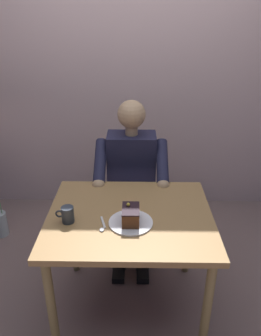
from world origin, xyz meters
The scene contains 9 objects.
ground_plane centered at (0.00, 0.00, 0.00)m, with size 14.00×14.00×0.00m, color gray.
cafe_rear_panel centered at (0.00, -1.41, 1.50)m, with size 6.40×0.12×3.00m, color beige.
dining_table centered at (0.00, 0.00, 0.64)m, with size 0.96×0.80×0.74m.
chair centered at (0.00, -0.75, 0.50)m, with size 0.42×0.42×0.90m.
seated_person centered at (0.00, -0.58, 0.65)m, with size 0.53×0.58×1.24m.
dessert_plate centered at (-0.01, 0.09, 0.74)m, with size 0.25×0.25×0.01m, color white.
cake_slice centered at (-0.01, 0.09, 0.79)m, with size 0.10×0.14×0.11m.
coffee_cup centered at (0.34, 0.08, 0.79)m, with size 0.11×0.07×0.09m.
dessert_spoon centered at (0.15, 0.12, 0.74)m, with size 0.04×0.14×0.01m.
Camera 1 is at (-0.03, 1.58, 1.80)m, focal length 34.81 mm.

